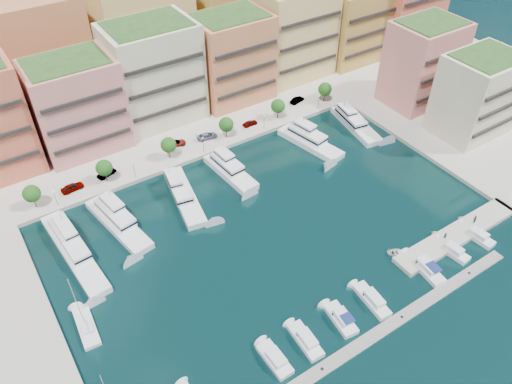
% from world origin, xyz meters
% --- Properties ---
extents(ground, '(400.00, 400.00, 0.00)m').
position_xyz_m(ground, '(0.00, 0.00, 0.00)').
color(ground, black).
rests_on(ground, ground).
extents(north_quay, '(220.00, 64.00, 2.00)m').
position_xyz_m(north_quay, '(0.00, 62.00, 0.00)').
color(north_quay, '#9E998E').
rests_on(north_quay, ground).
extents(east_quay, '(34.00, 76.00, 2.00)m').
position_xyz_m(east_quay, '(62.00, -8.00, 0.00)').
color(east_quay, '#9E998E').
rests_on(east_quay, ground).
extents(hillside, '(240.00, 40.00, 58.00)m').
position_xyz_m(hillside, '(0.00, 110.00, 0.00)').
color(hillside, '#223A17').
rests_on(hillside, ground).
extents(south_pontoon, '(72.00, 2.20, 0.35)m').
position_xyz_m(south_pontoon, '(-3.00, -30.00, 0.00)').
color(south_pontoon, gray).
rests_on(south_pontoon, ground).
extents(finger_pier, '(32.00, 5.00, 2.00)m').
position_xyz_m(finger_pier, '(30.00, -22.00, 0.00)').
color(finger_pier, '#9E998E').
rests_on(finger_pier, ground).
extents(apartment_2, '(20.00, 15.50, 22.80)m').
position_xyz_m(apartment_2, '(-23.00, 49.99, 12.31)').
color(apartment_2, tan).
rests_on(apartment_2, north_quay).
extents(apartment_3, '(22.00, 16.50, 25.80)m').
position_xyz_m(apartment_3, '(-2.00, 51.99, 13.81)').
color(apartment_3, beige).
rests_on(apartment_3, north_quay).
extents(apartment_4, '(20.00, 15.50, 23.80)m').
position_xyz_m(apartment_4, '(20.00, 49.99, 12.81)').
color(apartment_4, '#DD7952').
rests_on(apartment_4, north_quay).
extents(apartment_5, '(22.00, 16.50, 26.80)m').
position_xyz_m(apartment_5, '(42.00, 51.99, 14.31)').
color(apartment_5, '#E3C578').
rests_on(apartment_5, north_quay).
extents(apartment_6, '(20.00, 15.50, 22.80)m').
position_xyz_m(apartment_6, '(64.00, 49.99, 12.31)').
color(apartment_6, gold).
rests_on(apartment_6, north_quay).
extents(apartment_7, '(22.00, 16.50, 24.80)m').
position_xyz_m(apartment_7, '(84.00, 47.99, 13.31)').
color(apartment_7, '#CD5344').
rests_on(apartment_7, north_quay).
extents(apartment_east_a, '(18.00, 14.50, 22.80)m').
position_xyz_m(apartment_east_a, '(62.00, 19.99, 12.31)').
color(apartment_east_a, tan).
rests_on(apartment_east_a, east_quay).
extents(apartment_east_b, '(18.00, 14.50, 20.80)m').
position_xyz_m(apartment_east_b, '(62.00, 1.99, 11.31)').
color(apartment_east_b, beige).
rests_on(apartment_east_b, east_quay).
extents(backblock_1, '(26.00, 18.00, 30.00)m').
position_xyz_m(backblock_1, '(-25.00, 74.00, 16.00)').
color(backblock_1, '#DD7952').
rests_on(backblock_1, north_quay).
extents(backblock_2, '(26.00, 18.00, 30.00)m').
position_xyz_m(backblock_2, '(5.00, 74.00, 16.00)').
color(backblock_2, '#E3C578').
rests_on(backblock_2, north_quay).
extents(backblock_3, '(26.00, 18.00, 30.00)m').
position_xyz_m(backblock_3, '(35.00, 74.00, 16.00)').
color(backblock_3, gold).
rests_on(backblock_3, north_quay).
extents(tree_0, '(3.80, 3.80, 5.65)m').
position_xyz_m(tree_0, '(-40.00, 33.50, 4.74)').
color(tree_0, '#473323').
rests_on(tree_0, north_quay).
extents(tree_1, '(3.80, 3.80, 5.65)m').
position_xyz_m(tree_1, '(-24.00, 33.50, 4.74)').
color(tree_1, '#473323').
rests_on(tree_1, north_quay).
extents(tree_2, '(3.80, 3.80, 5.65)m').
position_xyz_m(tree_2, '(-8.00, 33.50, 4.74)').
color(tree_2, '#473323').
rests_on(tree_2, north_quay).
extents(tree_3, '(3.80, 3.80, 5.65)m').
position_xyz_m(tree_3, '(8.00, 33.50, 4.74)').
color(tree_3, '#473323').
rests_on(tree_3, north_quay).
extents(tree_4, '(3.80, 3.80, 5.65)m').
position_xyz_m(tree_4, '(24.00, 33.50, 4.74)').
color(tree_4, '#473323').
rests_on(tree_4, north_quay).
extents(tree_5, '(3.80, 3.80, 5.65)m').
position_xyz_m(tree_5, '(40.00, 33.50, 4.74)').
color(tree_5, '#473323').
rests_on(tree_5, north_quay).
extents(lamppost_0, '(0.30, 0.30, 4.20)m').
position_xyz_m(lamppost_0, '(-36.00, 31.20, 3.83)').
color(lamppost_0, black).
rests_on(lamppost_0, north_quay).
extents(lamppost_1, '(0.30, 0.30, 4.20)m').
position_xyz_m(lamppost_1, '(-18.00, 31.20, 3.83)').
color(lamppost_1, black).
rests_on(lamppost_1, north_quay).
extents(lamppost_2, '(0.30, 0.30, 4.20)m').
position_xyz_m(lamppost_2, '(0.00, 31.20, 3.83)').
color(lamppost_2, black).
rests_on(lamppost_2, north_quay).
extents(lamppost_3, '(0.30, 0.30, 4.20)m').
position_xyz_m(lamppost_3, '(18.00, 31.20, 3.83)').
color(lamppost_3, black).
rests_on(lamppost_3, north_quay).
extents(lamppost_4, '(0.30, 0.30, 4.20)m').
position_xyz_m(lamppost_4, '(36.00, 31.20, 3.83)').
color(lamppost_4, black).
rests_on(lamppost_4, north_quay).
extents(yacht_0, '(6.10, 25.97, 7.30)m').
position_xyz_m(yacht_0, '(-37.41, 17.22, 1.21)').
color(yacht_0, white).
rests_on(yacht_0, ground).
extents(yacht_1, '(7.72, 20.84, 7.30)m').
position_xyz_m(yacht_1, '(-27.12, 19.61, 1.09)').
color(yacht_1, white).
rests_on(yacht_1, ground).
extents(yacht_2, '(7.89, 20.45, 7.30)m').
position_xyz_m(yacht_2, '(-11.61, 19.84, 1.21)').
color(yacht_2, white).
rests_on(yacht_2, ground).
extents(yacht_3, '(5.81, 16.64, 7.30)m').
position_xyz_m(yacht_3, '(1.47, 21.52, 1.21)').
color(yacht_3, white).
rests_on(yacht_3, ground).
extents(yacht_5, '(8.30, 19.03, 7.30)m').
position_xyz_m(yacht_5, '(24.44, 20.54, 1.21)').
color(yacht_5, white).
rests_on(yacht_5, ground).
extents(yacht_6, '(7.99, 19.30, 7.30)m').
position_xyz_m(yacht_6, '(39.67, 20.41, 1.21)').
color(yacht_6, white).
rests_on(yacht_6, ground).
extents(cruiser_2, '(2.87, 7.12, 2.55)m').
position_xyz_m(cruiser_2, '(-17.46, -24.58, 0.55)').
color(cruiser_2, silver).
rests_on(cruiser_2, ground).
extents(cruiser_3, '(3.14, 7.80, 2.55)m').
position_xyz_m(cruiser_3, '(-11.13, -24.58, 0.55)').
color(cruiser_3, silver).
rests_on(cruiser_3, ground).
extents(cruiser_4, '(3.69, 7.50, 2.66)m').
position_xyz_m(cruiser_4, '(-3.36, -24.60, 0.57)').
color(cruiser_4, silver).
rests_on(cruiser_4, ground).
extents(cruiser_5, '(3.34, 8.53, 2.55)m').
position_xyz_m(cruiser_5, '(3.96, -24.59, 0.55)').
color(cruiser_5, silver).
rests_on(cruiser_5, ground).
extents(cruiser_7, '(3.85, 9.32, 2.66)m').
position_xyz_m(cruiser_7, '(17.78, -24.62, 0.57)').
color(cruiser_7, silver).
rests_on(cruiser_7, ground).
extents(cruiser_8, '(3.09, 7.29, 2.55)m').
position_xyz_m(cruiser_8, '(25.55, -24.58, 0.55)').
color(cruiser_8, silver).
rests_on(cruiser_8, ground).
extents(cruiser_9, '(3.08, 7.60, 2.55)m').
position_xyz_m(cruiser_9, '(33.06, -24.58, 0.55)').
color(cruiser_9, silver).
rests_on(cruiser_9, ground).
extents(sailboat_1, '(3.46, 9.33, 13.20)m').
position_xyz_m(sailboat_1, '(-41.09, -1.49, 0.31)').
color(sailboat_1, white).
rests_on(sailboat_1, ground).
extents(tender_1, '(1.68, 1.48, 0.83)m').
position_xyz_m(tender_1, '(26.60, -19.00, 0.41)').
color(tender_1, beige).
rests_on(tender_1, ground).
extents(tender_0, '(4.11, 3.59, 0.71)m').
position_xyz_m(tender_0, '(16.14, -18.44, 0.35)').
color(tender_0, silver).
rests_on(tender_0, ground).
extents(tender_3, '(1.60, 1.47, 0.71)m').
position_xyz_m(tender_3, '(34.80, -19.00, 0.36)').
color(tender_3, beige).
rests_on(tender_3, ground).
extents(car_0, '(5.20, 2.45, 1.72)m').
position_xyz_m(car_0, '(-31.64, 34.57, 1.86)').
color(car_0, gray).
rests_on(car_0, north_quay).
extents(car_1, '(4.90, 3.07, 1.52)m').
position_xyz_m(car_1, '(-23.38, 35.24, 1.76)').
color(car_1, gray).
rests_on(car_1, north_quay).
extents(car_2, '(5.40, 3.77, 1.37)m').
position_xyz_m(car_2, '(-4.48, 37.27, 1.69)').
color(car_2, gray).
rests_on(car_2, north_quay).
extents(car_3, '(5.52, 2.78, 1.54)m').
position_xyz_m(car_3, '(3.41, 35.60, 1.77)').
color(car_3, gray).
rests_on(car_3, north_quay).
extents(car_4, '(4.18, 1.74, 1.41)m').
position_xyz_m(car_4, '(15.84, 34.60, 1.71)').
color(car_4, gray).
rests_on(car_4, north_quay).
extents(car_5, '(4.84, 2.63, 1.51)m').
position_xyz_m(car_5, '(33.21, 37.09, 1.76)').
color(car_5, gray).
rests_on(car_5, north_quay).
extents(person_0, '(0.69, 0.74, 1.69)m').
position_xyz_m(person_0, '(26.49, -21.58, 1.85)').
color(person_0, '#27304F').
rests_on(person_0, finger_pier).
extents(person_1, '(1.08, 0.93, 1.92)m').
position_xyz_m(person_1, '(35.23, -21.78, 1.96)').
color(person_1, '#4A362C').
rests_on(person_1, finger_pier).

